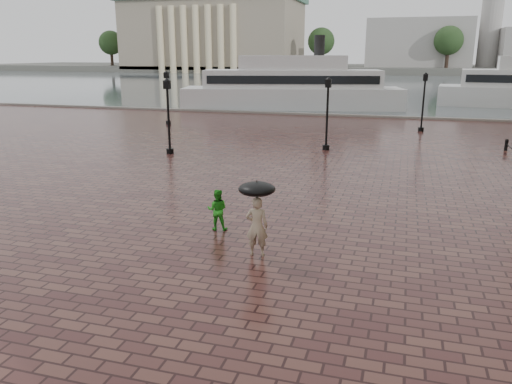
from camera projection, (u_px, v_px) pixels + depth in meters
ground at (196, 208)px, 19.80m from camera, size 300.00×300.00×0.00m
harbour_water at (369, 83)px, 104.78m from camera, size 240.00×240.00×0.00m
quay_edge at (324, 116)px, 49.36m from camera, size 80.00×0.60×0.30m
far_shore at (384, 69)px, 167.32m from camera, size 300.00×60.00×2.00m
museum at (214, 29)px, 164.72m from camera, size 57.00×32.50×26.00m
far_trees at (383, 41)px, 144.74m from camera, size 188.00×8.00×13.50m
street_lamps at (272, 106)px, 35.75m from camera, size 21.44×14.44×4.40m
adult_pedestrian at (257, 226)px, 14.95m from camera, size 0.73×0.54×1.85m
child_pedestrian at (217, 210)px, 17.22m from camera, size 0.80×0.68×1.44m
ferry_near at (292, 87)px, 55.08m from camera, size 24.62×11.12×7.85m
umbrella at (257, 189)px, 14.64m from camera, size 1.10×1.10×1.19m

